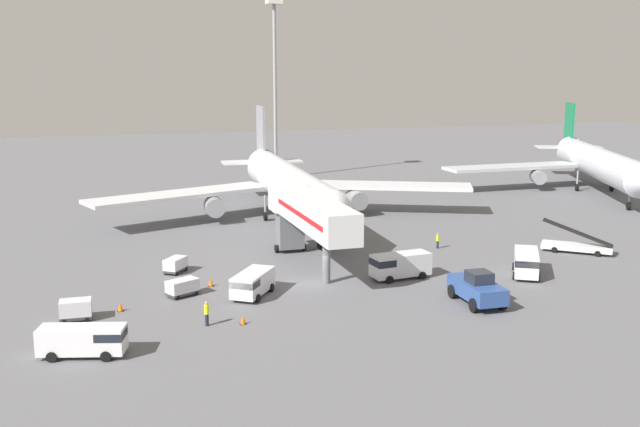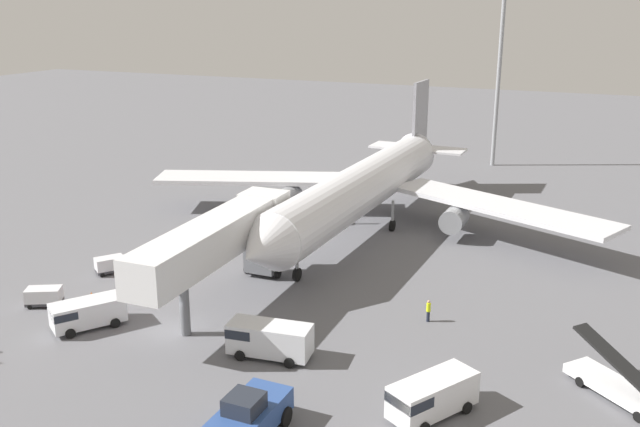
{
  "view_description": "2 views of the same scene",
  "coord_description": "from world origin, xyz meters",
  "px_view_note": "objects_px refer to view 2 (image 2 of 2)",
  "views": [
    {
      "loc": [
        -17.33,
        -59.01,
        18.48
      ],
      "look_at": [
        4.62,
        13.4,
        3.35
      ],
      "focal_mm": 41.45,
      "sensor_mm": 36.0,
      "label": 1
    },
    {
      "loc": [
        26.55,
        -36.44,
        21.75
      ],
      "look_at": [
        3.04,
        18.5,
        3.66
      ],
      "focal_mm": 39.31,
      "sensor_mm": 36.0,
      "label": 2
    }
  ],
  "objects_px": {
    "ground_crew_worker_midground": "(428,310)",
    "safety_cone_charlie": "(92,296)",
    "service_van_near_center": "(267,338)",
    "pushback_tug": "(247,418)",
    "jet_bridge": "(223,238)",
    "baggage_cart_mid_right": "(110,264)",
    "belt_loader_truck": "(621,387)",
    "baggage_cart_far_center": "(44,296)",
    "service_van_rear_right": "(431,395)",
    "airplane_at_gate": "(366,186)",
    "service_van_near_left": "(86,313)",
    "apron_light_mast": "(503,17)"
  },
  "relations": [
    {
      "from": "jet_bridge",
      "to": "baggage_cart_mid_right",
      "type": "bearing_deg",
      "value": 172.39
    },
    {
      "from": "jet_bridge",
      "to": "safety_cone_charlie",
      "type": "distance_m",
      "value": 11.35
    },
    {
      "from": "pushback_tug",
      "to": "baggage_cart_mid_right",
      "type": "bearing_deg",
      "value": 143.83
    },
    {
      "from": "pushback_tug",
      "to": "ground_crew_worker_midground",
      "type": "distance_m",
      "value": 18.08
    },
    {
      "from": "belt_loader_truck",
      "to": "service_van_near_center",
      "type": "bearing_deg",
      "value": -170.76
    },
    {
      "from": "airplane_at_gate",
      "to": "baggage_cart_mid_right",
      "type": "xyz_separation_m",
      "value": [
        -15.6,
        -19.6,
        -3.69
      ]
    },
    {
      "from": "service_van_near_center",
      "to": "ground_crew_worker_midground",
      "type": "height_order",
      "value": "service_van_near_center"
    },
    {
      "from": "safety_cone_charlie",
      "to": "apron_light_mast",
      "type": "bearing_deg",
      "value": 71.31
    },
    {
      "from": "pushback_tug",
      "to": "safety_cone_charlie",
      "type": "relative_size",
      "value": 7.81
    },
    {
      "from": "jet_bridge",
      "to": "pushback_tug",
      "type": "xyz_separation_m",
      "value": [
        9.8,
        -14.38,
        -3.96
      ]
    },
    {
      "from": "baggage_cart_far_center",
      "to": "airplane_at_gate",
      "type": "bearing_deg",
      "value": 59.52
    },
    {
      "from": "service_van_near_left",
      "to": "service_van_near_center",
      "type": "xyz_separation_m",
      "value": [
        13.47,
        1.28,
        0.14
      ]
    },
    {
      "from": "jet_bridge",
      "to": "safety_cone_charlie",
      "type": "relative_size",
      "value": 25.28
    },
    {
      "from": "airplane_at_gate",
      "to": "service_van_rear_right",
      "type": "xyz_separation_m",
      "value": [
        14.4,
        -29.73,
        -3.22
      ]
    },
    {
      "from": "apron_light_mast",
      "to": "belt_loader_truck",
      "type": "bearing_deg",
      "value": -73.36
    },
    {
      "from": "service_van_near_left",
      "to": "ground_crew_worker_midground",
      "type": "distance_m",
      "value": 23.93
    },
    {
      "from": "belt_loader_truck",
      "to": "ground_crew_worker_midground",
      "type": "height_order",
      "value": "belt_loader_truck"
    },
    {
      "from": "jet_bridge",
      "to": "belt_loader_truck",
      "type": "xyz_separation_m",
      "value": [
        27.47,
        -2.63,
        -4.45
      ]
    },
    {
      "from": "service_van_near_left",
      "to": "baggage_cart_far_center",
      "type": "distance_m",
      "value": 5.71
    },
    {
      "from": "airplane_at_gate",
      "to": "safety_cone_charlie",
      "type": "height_order",
      "value": "airplane_at_gate"
    },
    {
      "from": "safety_cone_charlie",
      "to": "airplane_at_gate",
      "type": "bearing_deg",
      "value": 61.96
    },
    {
      "from": "baggage_cart_far_center",
      "to": "ground_crew_worker_midground",
      "type": "bearing_deg",
      "value": 17.66
    },
    {
      "from": "service_van_near_left",
      "to": "apron_light_mast",
      "type": "distance_m",
      "value": 67.4
    },
    {
      "from": "service_van_rear_right",
      "to": "apron_light_mast",
      "type": "relative_size",
      "value": 0.19
    },
    {
      "from": "baggage_cart_mid_right",
      "to": "apron_light_mast",
      "type": "height_order",
      "value": "apron_light_mast"
    },
    {
      "from": "service_van_rear_right",
      "to": "baggage_cart_mid_right",
      "type": "relative_size",
      "value": 2.12
    },
    {
      "from": "pushback_tug",
      "to": "baggage_cart_far_center",
      "type": "relative_size",
      "value": 2.01
    },
    {
      "from": "belt_loader_truck",
      "to": "baggage_cart_far_center",
      "type": "relative_size",
      "value": 2.27
    },
    {
      "from": "jet_bridge",
      "to": "pushback_tug",
      "type": "bearing_deg",
      "value": -55.72
    },
    {
      "from": "jet_bridge",
      "to": "ground_crew_worker_midground",
      "type": "xyz_separation_m",
      "value": [
        14.78,
        3.0,
        -4.35
      ]
    },
    {
      "from": "ground_crew_worker_midground",
      "to": "safety_cone_charlie",
      "type": "relative_size",
      "value": 2.22
    },
    {
      "from": "service_van_near_center",
      "to": "ground_crew_worker_midground",
      "type": "relative_size",
      "value": 3.37
    },
    {
      "from": "service_van_near_center",
      "to": "service_van_rear_right",
      "type": "bearing_deg",
      "value": -12.51
    },
    {
      "from": "service_van_rear_right",
      "to": "apron_light_mast",
      "type": "xyz_separation_m",
      "value": [
        -7.72,
        63.67,
        18.64
      ]
    },
    {
      "from": "service_van_rear_right",
      "to": "baggage_cart_far_center",
      "type": "height_order",
      "value": "service_van_rear_right"
    },
    {
      "from": "baggage_cart_far_center",
      "to": "apron_light_mast",
      "type": "xyz_separation_m",
      "value": [
        22.47,
        60.77,
        19.11
      ]
    },
    {
      "from": "baggage_cart_far_center",
      "to": "pushback_tug",
      "type": "bearing_deg",
      "value": -21.67
    },
    {
      "from": "safety_cone_charlie",
      "to": "jet_bridge",
      "type": "bearing_deg",
      "value": 20.0
    },
    {
      "from": "ground_crew_worker_midground",
      "to": "apron_light_mast",
      "type": "xyz_separation_m",
      "value": [
        -4.58,
        52.16,
        19.02
      ]
    },
    {
      "from": "jet_bridge",
      "to": "service_van_rear_right",
      "type": "bearing_deg",
      "value": -25.42
    },
    {
      "from": "jet_bridge",
      "to": "baggage_cart_mid_right",
      "type": "height_order",
      "value": "jet_bridge"
    },
    {
      "from": "airplane_at_gate",
      "to": "baggage_cart_mid_right",
      "type": "relative_size",
      "value": 18.44
    },
    {
      "from": "pushback_tug",
      "to": "baggage_cart_far_center",
      "type": "distance_m",
      "value": 23.75
    },
    {
      "from": "service_van_near_center",
      "to": "ground_crew_worker_midground",
      "type": "distance_m",
      "value": 12.14
    },
    {
      "from": "baggage_cart_far_center",
      "to": "safety_cone_charlie",
      "type": "bearing_deg",
      "value": 38.77
    },
    {
      "from": "ground_crew_worker_midground",
      "to": "safety_cone_charlie",
      "type": "bearing_deg",
      "value": -165.08
    },
    {
      "from": "belt_loader_truck",
      "to": "ground_crew_worker_midground",
      "type": "relative_size",
      "value": 3.97
    },
    {
      "from": "service_van_rear_right",
      "to": "safety_cone_charlie",
      "type": "bearing_deg",
      "value": 169.71
    },
    {
      "from": "airplane_at_gate",
      "to": "pushback_tug",
      "type": "relative_size",
      "value": 8.37
    },
    {
      "from": "service_van_near_center",
      "to": "baggage_cart_mid_right",
      "type": "distance_m",
      "value": 20.23
    }
  ]
}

